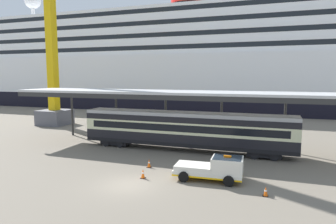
{
  "coord_description": "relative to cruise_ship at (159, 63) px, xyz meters",
  "views": [
    {
      "loc": [
        9.76,
        -19.2,
        7.95
      ],
      "look_at": [
        0.33,
        7.88,
        4.5
      ],
      "focal_mm": 32.34,
      "sensor_mm": 36.0,
      "label": 1
    }
  ],
  "objects": [
    {
      "name": "train_carriage",
      "position": [
        18.97,
        -41.92,
        -8.78
      ],
      "size": [
        22.48,
        2.81,
        4.11
      ],
      "color": "black",
      "rests_on": "ground"
    },
    {
      "name": "traffic_cone_far",
      "position": [
        27.43,
        -52.06,
        -10.76
      ],
      "size": [
        0.36,
        0.36,
        0.66
      ],
      "color": "black",
      "rests_on": "ground"
    },
    {
      "name": "platform_canopy",
      "position": [
        18.97,
        -41.47,
        -5.08
      ],
      "size": [
        39.77,
        6.03,
        6.29
      ],
      "color": "silver",
      "rests_on": "ground"
    },
    {
      "name": "ground_plane",
      "position": [
        17.88,
        -53.16,
        -11.09
      ],
      "size": [
        400.0,
        400.0,
        0.0
      ],
      "primitive_type": "plane",
      "color": "#716759"
    },
    {
      "name": "traffic_cone_near",
      "position": [
        17.66,
        -48.73,
        -10.71
      ],
      "size": [
        0.36,
        0.36,
        0.76
      ],
      "color": "black",
      "rests_on": "ground"
    },
    {
      "name": "cruise_ship",
      "position": [
        0.0,
        0.0,
        0.0
      ],
      "size": [
        138.56,
        22.46,
        34.22
      ],
      "color": "black",
      "rests_on": "ground"
    },
    {
      "name": "service_truck",
      "position": [
        23.67,
        -50.13,
        -10.1
      ],
      "size": [
        5.29,
        2.44,
        2.02
      ],
      "color": "silver",
      "rests_on": "ground"
    },
    {
      "name": "traffic_cone_mid",
      "position": [
        18.31,
        -51.5,
        -10.71
      ],
      "size": [
        0.36,
        0.36,
        0.76
      ],
      "color": "black",
      "rests_on": "ground"
    }
  ]
}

